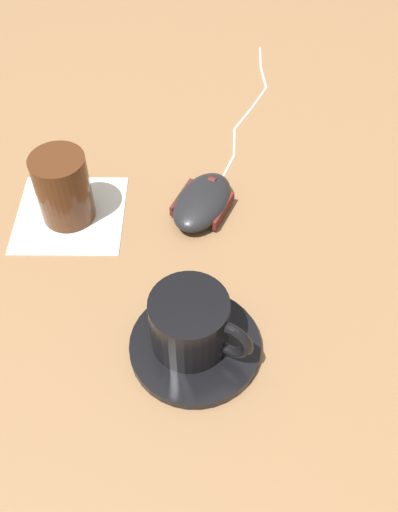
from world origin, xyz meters
TOP-DOWN VIEW (x-y plane):
  - ground_plane at (0.00, 0.00)m, footprint 3.00×3.00m
  - saucer at (0.04, -0.11)m, footprint 0.13×0.13m
  - coffee_cup at (0.04, -0.10)m, footprint 0.10×0.08m
  - computer_mouse at (0.06, 0.08)m, footprint 0.10×0.12m
  - mouse_cable at (0.15, 0.29)m, footprint 0.10×0.31m
  - napkin_under_glass at (-0.10, 0.09)m, footprint 0.14×0.14m
  - drinking_glass at (-0.10, 0.09)m, footprint 0.06×0.06m

SIDE VIEW (x-z plane):
  - ground_plane at x=0.00m, z-range 0.00..0.00m
  - napkin_under_glass at x=-0.10m, z-range 0.00..0.00m
  - mouse_cable at x=0.15m, z-range 0.00..0.00m
  - saucer at x=0.04m, z-range 0.00..0.01m
  - computer_mouse at x=0.06m, z-range 0.00..0.03m
  - coffee_cup at x=0.04m, z-range 0.01..0.07m
  - drinking_glass at x=-0.10m, z-range 0.00..0.09m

